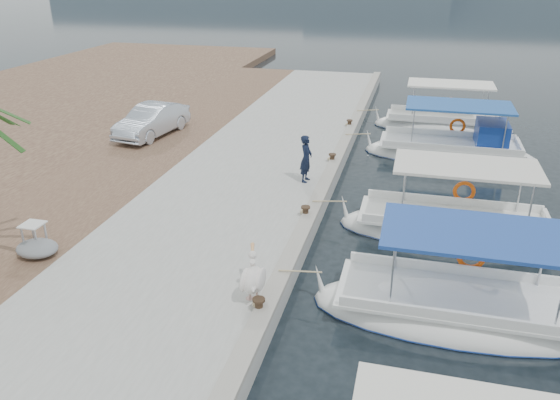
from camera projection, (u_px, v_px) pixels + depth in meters
The scene contains 14 objects.
ground at pixel (306, 256), 15.14m from camera, with size 400.00×400.00×0.00m, color black.
concrete_quay at pixel (254, 176), 20.16m from camera, with size 6.00×40.00×0.50m, color #9E9E99.
quay_curb at pixel (329, 174), 19.41m from camera, with size 0.44×40.00×0.12m, color gray.
cobblestone_strip at pixel (132, 164), 21.28m from camera, with size 4.00×40.00×0.50m, color brown.
fishing_caique_b at pixel (456, 313), 12.48m from camera, with size 6.61×2.50×2.83m.
fishing_caique_c at pixel (452, 231), 16.29m from camera, with size 6.73×2.31×2.83m.
fishing_caique_d at pixel (452, 152), 22.80m from camera, with size 6.98×2.63×2.83m.
fishing_caique_e at pixel (442, 126), 26.67m from camera, with size 6.62×2.29×2.83m.
mooring_bollards at pixel (306, 211), 16.28m from camera, with size 0.28×20.28×0.33m.
pelican at pixel (253, 278), 12.15m from camera, with size 0.65×1.34×1.04m.
fisherman at pixel (306, 159), 18.67m from camera, with size 0.60×0.39×1.64m, color black.
parked_car at pixel (152, 120), 23.73m from camera, with size 1.42×4.07×1.34m, color silver.
tarp_bundle at pixel (37, 248), 14.11m from camera, with size 1.10×0.90×0.40m, color slate.
folding_table at pixel (33, 231), 14.31m from camera, with size 0.55×0.55×0.73m.
Camera 1 is at (2.53, -13.02, 7.51)m, focal length 35.00 mm.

